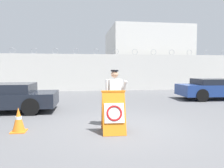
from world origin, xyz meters
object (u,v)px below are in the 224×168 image
object	(u,v)px
security_guard	(115,95)
parked_car_far_side	(216,88)
traffic_cone_near	(19,120)
parked_car_front_coupe	(2,97)
barricade_sign	(114,112)

from	to	relation	value
security_guard	parked_car_far_side	xyz separation A→B (m)	(6.78, 5.03, -0.35)
traffic_cone_near	parked_car_front_coupe	bearing A→B (deg)	115.63
barricade_sign	traffic_cone_near	xyz separation A→B (m)	(-2.66, 0.45, -0.25)
barricade_sign	parked_car_front_coupe	xyz separation A→B (m)	(-4.15, 3.57, 0.02)
security_guard	parked_car_far_side	world-z (taller)	security_guard
security_guard	traffic_cone_near	bearing A→B (deg)	164.77
barricade_sign	parked_car_far_side	world-z (taller)	parked_car_far_side
barricade_sign	parked_car_far_side	xyz separation A→B (m)	(6.92, 5.74, 0.04)
traffic_cone_near	parked_car_far_side	world-z (taller)	parked_car_far_side
parked_car_far_side	parked_car_front_coupe	bearing A→B (deg)	-166.72
traffic_cone_near	parked_car_far_side	distance (m)	10.95
barricade_sign	parked_car_far_side	size ratio (longest dim) A/B	0.27
security_guard	parked_car_front_coupe	xyz separation A→B (m)	(-4.30, 2.85, -0.37)
barricade_sign	security_guard	xyz separation A→B (m)	(0.14, 0.72, 0.39)
barricade_sign	security_guard	bearing A→B (deg)	80.43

